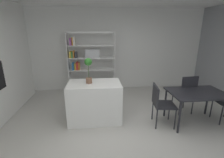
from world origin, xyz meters
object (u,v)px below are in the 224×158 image
potted_plant_on_island (88,68)px  dining_chair_far (186,92)px  dining_table (197,95)px  open_bookshelf (88,61)px  kitchen_island (95,102)px  dining_chair_island_side (160,101)px

potted_plant_on_island → dining_chair_far: (2.32, 0.05, -0.65)m
potted_plant_on_island → dining_table: (2.31, -0.37, -0.56)m
potted_plant_on_island → open_bookshelf: bearing=93.1°
dining_table → open_bookshelf: bearing=138.9°
kitchen_island → dining_table: bearing=-9.2°
kitchen_island → open_bookshelf: bearing=96.6°
kitchen_island → dining_chair_far: dining_chair_far is taller
kitchen_island → dining_table: kitchen_island is taller
dining_chair_island_side → kitchen_island: bearing=83.1°
dining_chair_island_side → dining_chair_far: bearing=-56.2°
kitchen_island → dining_chair_far: 2.21m
potted_plant_on_island → open_bookshelf: size_ratio=0.28×
open_bookshelf → dining_chair_far: bearing=-34.8°
dining_table → dining_chair_far: (0.01, 0.42, -0.08)m
kitchen_island → dining_chair_far: bearing=1.7°
potted_plant_on_island → open_bookshelf: open_bookshelf is taller
potted_plant_on_island → dining_chair_far: size_ratio=0.56×
potted_plant_on_island → dining_chair_far: 2.41m
open_bookshelf → potted_plant_on_island: bearing=-86.9°
open_bookshelf → dining_table: 3.21m
kitchen_island → dining_chair_far: (2.21, 0.07, 0.13)m
dining_table → dining_chair_island_side: dining_chair_island_side is taller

